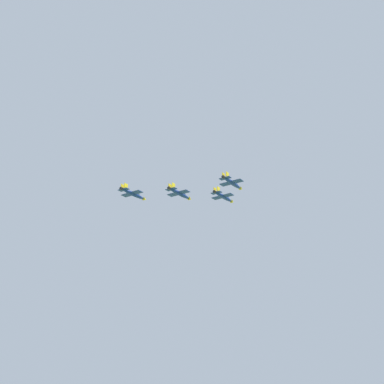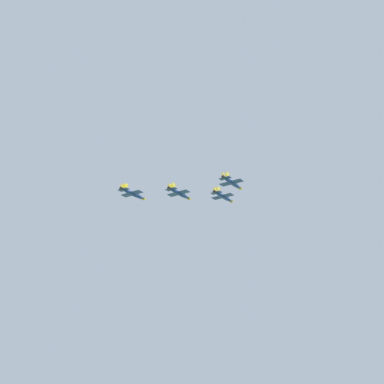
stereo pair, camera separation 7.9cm
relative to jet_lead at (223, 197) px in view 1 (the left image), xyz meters
The scene contains 4 objects.
jet_lead is the anchor object (origin of this frame).
jet_left_wingman 22.03m from the jet_lead, 29.16° to the right, with size 18.34×11.53×3.87m.
jet_right_wingman 22.12m from the jet_lead, 51.56° to the left, with size 17.39×10.97×3.68m.
jet_left_outer 44.16m from the jet_lead, 29.16° to the right, with size 17.78×11.18×3.76m.
Camera 1 is at (127.37, 149.15, 74.71)m, focal length 42.85 mm.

